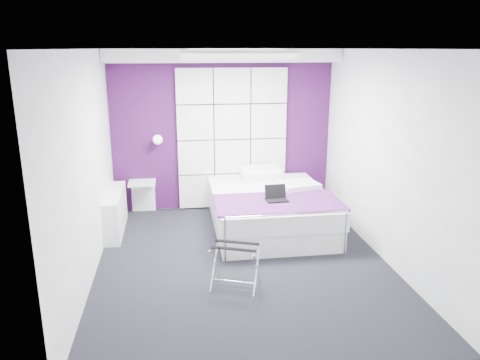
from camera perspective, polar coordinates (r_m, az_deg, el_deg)
The scene contains 15 objects.
floor at distance 6.00m, azimuth 0.32°, elevation -9.97°, with size 4.40×4.40×0.00m, color black.
ceiling at distance 5.41m, azimuth 0.36°, elevation 15.69°, with size 4.40×4.40×0.00m, color white.
wall_back at distance 7.70m, azimuth -2.13°, elevation 6.00°, with size 3.60×3.60×0.00m, color silver.
wall_left at distance 5.59m, azimuth -18.22°, elevation 1.44°, with size 4.40×4.40×0.00m, color silver.
wall_right at distance 6.09m, azimuth 17.34°, elevation 2.65°, with size 4.40×4.40×0.00m, color silver.
accent_wall at distance 7.69m, azimuth -2.12°, elevation 5.98°, with size 3.58×0.02×2.58m, color #3A0E3F.
soffit at distance 7.34m, azimuth -2.01°, elevation 14.93°, with size 3.58×0.50×0.20m, color white.
headboard at distance 7.68m, azimuth -0.95°, elevation 5.00°, with size 1.80×0.08×2.30m, color white, non-canonical shape.
skylight at distance 6.00m, azimuth -0.53°, elevation 15.22°, with size 1.36×0.86×0.12m, color white, non-canonical shape.
wall_lamp at distance 7.54m, azimuth -9.99°, elevation 4.93°, with size 0.15×0.15×0.15m, color white.
radiator at distance 7.09m, azimuth -14.96°, elevation -3.78°, with size 0.22×1.20×0.60m, color white.
bed at distance 6.98m, azimuth 3.62°, elevation -3.47°, with size 1.73×2.09×0.73m.
nightstand at distance 7.67m, azimuth -11.85°, elevation -0.32°, with size 0.43×0.33×0.05m, color white.
luggage_rack at distance 5.34m, azimuth -0.56°, elevation -10.40°, with size 0.51×0.37×0.50m.
laptop at distance 6.45m, azimuth 4.43°, elevation -2.01°, with size 0.29×0.21×0.21m.
Camera 1 is at (-0.81, -5.35, 2.61)m, focal length 35.00 mm.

